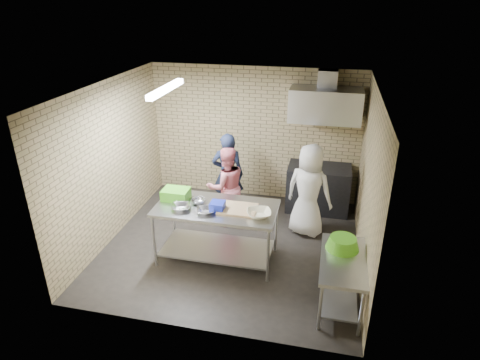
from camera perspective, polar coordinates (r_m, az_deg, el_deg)
name	(u,v)px	position (r m, az deg, el deg)	size (l,w,h in m)	color
floor	(232,245)	(7.22, -1.14, -8.91)	(4.20, 4.20, 0.00)	black
ceiling	(230,88)	(6.16, -1.35, 12.55)	(4.20, 4.20, 0.00)	black
back_wall	(255,134)	(8.40, 2.03, 6.30)	(4.20, 0.06, 2.70)	tan
front_wall	(190,241)	(4.88, -6.88, -8.28)	(4.20, 0.06, 2.70)	tan
left_wall	(110,162)	(7.33, -17.41, 2.35)	(0.06, 4.00, 2.70)	tan
right_wall	(368,185)	(6.44, 17.23, -0.72)	(0.06, 4.00, 2.70)	tan
prep_table	(217,233)	(6.66, -3.20, -7.27)	(1.89, 0.94, 0.94)	#A9ABB0
side_counter	(341,282)	(5.97, 13.70, -13.44)	(0.60, 1.20, 0.75)	silver
stove	(318,188)	(8.28, 10.69, -1.12)	(1.20, 0.70, 0.90)	black
range_hood	(325,105)	(7.77, 11.67, 10.07)	(1.30, 0.60, 0.60)	silver
hood_duct	(328,78)	(7.83, 11.99, 13.52)	(0.35, 0.30, 0.30)	#A5A8AD
wall_shelf	(341,113)	(8.01, 13.77, 8.95)	(0.80, 0.20, 0.04)	#3F2B19
fluorescent_fixture	(166,89)	(6.48, -10.16, 12.24)	(0.10, 1.25, 0.08)	white
green_crate	(176,194)	(6.70, -8.82, -1.93)	(0.42, 0.31, 0.17)	green
blue_tub	(217,206)	(6.30, -3.12, -3.62)	(0.21, 0.21, 0.14)	#192ABC
cutting_board	(238,209)	(6.32, -0.29, -3.99)	(0.58, 0.44, 0.03)	tan
mixing_bowl_a	(181,207)	(6.39, -8.13, -3.75)	(0.29, 0.29, 0.07)	#B2B4B9
mixing_bowl_b	(199,201)	(6.53, -5.73, -2.94)	(0.22, 0.22, 0.07)	#B1B4B8
mixing_bowl_c	(206,211)	(6.25, -4.74, -4.26)	(0.27, 0.27, 0.07)	silver
ceramic_bowl	(259,214)	(6.14, 2.63, -4.66)	(0.36, 0.36, 0.09)	beige
green_basin	(343,243)	(5.91, 13.95, -8.42)	(0.46, 0.46, 0.17)	#59C626
bottle_red	(328,106)	(7.98, 12.03, 9.88)	(0.07, 0.07, 0.18)	#B22619
man_navy	(228,175)	(7.83, -1.70, 0.74)	(0.60, 0.39, 1.64)	#141C34
woman_pink	(226,186)	(7.51, -1.90, -0.89)	(0.73, 0.57, 1.50)	pink
woman_white	(309,191)	(7.26, 9.46, -1.45)	(0.82, 0.53, 1.67)	white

